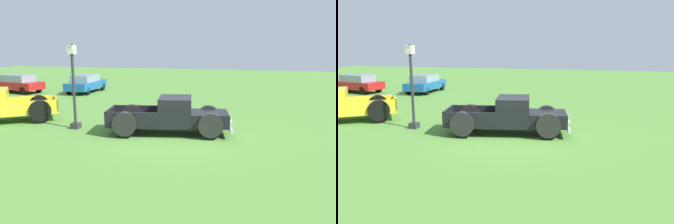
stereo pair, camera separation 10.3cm
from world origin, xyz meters
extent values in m
plane|color=#548C38|center=(0.00, 0.00, 0.00)|extent=(80.00, 80.00, 0.00)
cube|color=black|center=(1.08, -1.32, 0.65)|extent=(1.77, 1.75, 0.55)
cube|color=silver|center=(1.23, -2.07, 0.65)|extent=(1.34, 0.32, 0.46)
sphere|color=silver|center=(1.82, -1.93, 0.68)|extent=(0.20, 0.20, 0.20)
sphere|color=silver|center=(0.63, -2.16, 0.68)|extent=(0.20, 0.20, 0.20)
cube|color=black|center=(0.81, 0.04, 0.95)|extent=(1.88, 1.59, 1.14)
cube|color=#8C9EA8|center=(0.93, -0.55, 1.20)|extent=(1.41, 0.32, 0.50)
cube|color=black|center=(0.48, 1.70, 0.43)|extent=(2.03, 2.37, 0.10)
cube|color=black|center=(1.26, 1.85, 0.75)|extent=(0.48, 2.06, 0.55)
cube|color=black|center=(-0.29, 1.55, 0.75)|extent=(0.48, 2.06, 0.55)
cube|color=black|center=(0.29, 2.68, 0.75)|extent=(1.64, 0.40, 0.55)
cylinder|color=black|center=(1.90, -1.15, 0.38)|extent=(0.36, 0.78, 0.75)
cylinder|color=#B7B7BC|center=(1.91, -1.15, 0.38)|extent=(0.29, 0.34, 0.30)
cylinder|color=black|center=(1.90, -1.15, 0.57)|extent=(0.46, 0.99, 0.95)
cylinder|color=black|center=(0.26, -1.48, 0.38)|extent=(0.36, 0.78, 0.75)
cylinder|color=#B7B7BC|center=(0.25, -1.48, 0.38)|extent=(0.29, 0.34, 0.30)
cylinder|color=black|center=(0.26, -1.48, 0.57)|extent=(0.46, 0.99, 0.95)
cylinder|color=black|center=(1.25, 2.10, 0.38)|extent=(0.36, 0.78, 0.75)
cylinder|color=#B7B7BC|center=(1.26, 2.11, 0.38)|extent=(0.29, 0.34, 0.30)
cylinder|color=black|center=(1.25, 2.10, 0.57)|extent=(0.46, 0.99, 0.95)
cylinder|color=black|center=(-0.38, 1.78, 0.38)|extent=(0.36, 0.78, 0.75)
cylinder|color=#B7B7BC|center=(-0.39, 1.78, 0.38)|extent=(0.29, 0.34, 0.30)
cylinder|color=black|center=(-0.38, 1.78, 0.57)|extent=(0.46, 0.99, 0.95)
cube|color=silver|center=(1.24, -2.11, 0.34)|extent=(1.79, 0.45, 0.12)
cube|color=yellow|center=(1.51, 7.31, 0.45)|extent=(2.70, 2.79, 0.10)
cube|color=yellow|center=(0.86, 6.81, 0.78)|extent=(1.39, 1.78, 0.57)
cube|color=yellow|center=(2.17, 7.81, 0.78)|extent=(1.39, 1.78, 0.57)
cube|color=yellow|center=(2.15, 6.48, 0.78)|extent=(1.43, 1.12, 0.57)
cylinder|color=black|center=(0.98, 6.57, 0.39)|extent=(0.66, 0.77, 0.79)
cylinder|color=#B7B7BC|center=(0.97, 6.57, 0.39)|extent=(0.39, 0.40, 0.32)
cylinder|color=black|center=(0.98, 6.57, 0.59)|extent=(0.84, 0.97, 1.00)
cylinder|color=black|center=(2.36, 7.63, 0.39)|extent=(0.66, 0.77, 0.79)
cylinder|color=#B7B7BC|center=(2.37, 7.64, 0.39)|extent=(0.39, 0.40, 0.32)
cylinder|color=black|center=(2.36, 7.63, 0.59)|extent=(0.84, 0.97, 1.00)
cube|color=#195699|center=(11.09, 9.78, 0.58)|extent=(4.20, 1.91, 0.56)
cube|color=#7F939E|center=(10.95, 9.77, 1.12)|extent=(2.38, 1.54, 0.51)
cylinder|color=black|center=(12.45, 10.60, 0.30)|extent=(0.61, 0.22, 0.60)
cylinder|color=black|center=(12.53, 9.11, 0.30)|extent=(0.61, 0.22, 0.60)
cylinder|color=black|center=(9.65, 10.45, 0.30)|extent=(0.61, 0.22, 0.60)
cylinder|color=black|center=(9.74, 8.95, 0.30)|extent=(0.61, 0.22, 0.60)
cube|color=#B21E1E|center=(9.56, 14.90, 0.59)|extent=(2.30, 4.37, 0.57)
cube|color=#7F939E|center=(9.54, 14.76, 1.13)|extent=(1.76, 2.51, 0.52)
cylinder|color=black|center=(10.52, 16.19, 0.30)|extent=(0.28, 0.63, 0.61)
cylinder|color=black|center=(8.60, 13.62, 0.30)|extent=(0.28, 0.63, 0.61)
cylinder|color=black|center=(10.10, 13.39, 0.30)|extent=(0.28, 0.63, 0.61)
cube|color=#2D2D33|center=(0.51, 4.45, 0.12)|extent=(0.36, 0.36, 0.25)
cylinder|color=#2D2D33|center=(0.51, 4.45, 1.73)|extent=(0.12, 0.12, 2.96)
cube|color=#F2EACC|center=(0.51, 4.45, 3.39)|extent=(0.28, 0.28, 0.36)
cone|color=#2D2D33|center=(0.51, 4.45, 3.57)|extent=(0.32, 0.32, 0.14)
camera|label=1|loc=(-11.97, -3.15, 3.52)|focal=35.34mm
camera|label=2|loc=(-11.94, -3.25, 3.52)|focal=35.34mm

